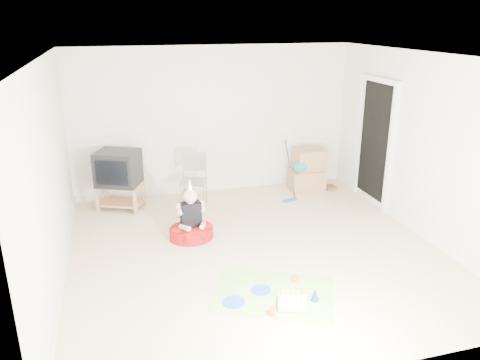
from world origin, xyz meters
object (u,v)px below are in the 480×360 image
object	(u,v)px
crt_tv	(118,168)
seated_woman	(191,226)
tv_stand	(121,194)
birthday_cake	(292,304)
cardboard_boxes	(307,171)
folding_chair	(193,181)

from	to	relation	value
crt_tv	seated_woman	bearing A→B (deg)	-32.22
tv_stand	birthday_cake	world-z (taller)	tv_stand
cardboard_boxes	seated_woman	distance (m)	2.80
tv_stand	crt_tv	world-z (taller)	crt_tv
cardboard_boxes	seated_woman	xyz separation A→B (m)	(-2.41, -1.42, -0.17)
cardboard_boxes	birthday_cake	size ratio (longest dim) A/B	2.02
seated_woman	birthday_cake	size ratio (longest dim) A/B	2.38
tv_stand	cardboard_boxes	bearing A→B (deg)	0.31
folding_chair	seated_woman	size ratio (longest dim) A/B	1.02
tv_stand	crt_tv	xyz separation A→B (m)	(0.00, -0.00, 0.46)
crt_tv	cardboard_boxes	bearing A→B (deg)	24.30
birthday_cake	tv_stand	bearing A→B (deg)	116.87
tv_stand	crt_tv	distance (m)	0.46
birthday_cake	folding_chair	bearing A→B (deg)	99.55
tv_stand	folding_chair	size ratio (longest dim) A/B	0.88
seated_woman	cardboard_boxes	bearing A→B (deg)	30.58
crt_tv	seated_woman	world-z (taller)	crt_tv
crt_tv	seated_woman	size ratio (longest dim) A/B	0.71
folding_chair	birthday_cake	bearing A→B (deg)	-80.45
folding_chair	seated_woman	xyz separation A→B (m)	(-0.25, -1.17, -0.26)
folding_chair	crt_tv	bearing A→B (deg)	168.74
tv_stand	folding_chair	bearing A→B (deg)	-11.26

